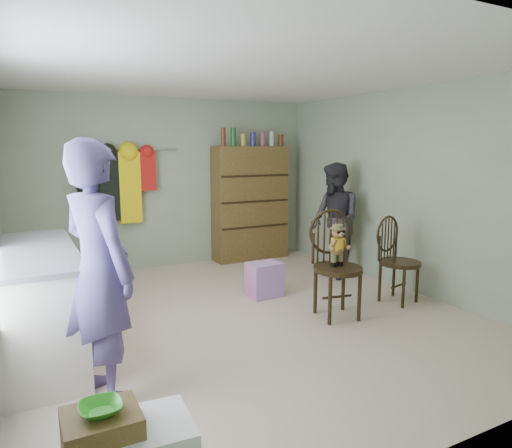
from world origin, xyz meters
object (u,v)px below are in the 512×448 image
dresser (250,203)px  chair_far (395,256)px  counter (38,303)px  chair_front (336,256)px

dresser → chair_far: bearing=-78.6°
counter → chair_far: chair_far is taller
dresser → chair_front: bearing=-97.9°
counter → dresser: bearing=35.7°
counter → chair_front: chair_front is taller
chair_front → chair_far: chair_front is taller
counter → dresser: 3.96m
counter → dresser: dresser is taller
counter → chair_far: size_ratio=1.86×
chair_front → dresser: dresser is taller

